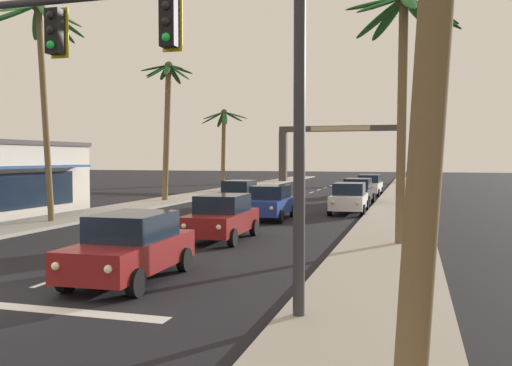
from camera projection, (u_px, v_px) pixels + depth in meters
The scene contains 17 objects.
ground_plane at pixel (4, 297), 12.06m from camera, with size 220.00×220.00×0.00m, color black.
sidewalk_right at pixel (397, 214), 29.11m from camera, with size 3.20×110.00×0.14m, color #9E998E.
sidewalk_left at pixel (133, 207), 33.41m from camera, with size 3.20×110.00×0.14m, color #9E998E.
lane_markings at pixel (266, 210), 31.81m from camera, with size 4.28×89.56×0.01m.
traffic_signal_mast at pixel (126, 56), 10.94m from camera, with size 10.42×0.41×6.91m.
sedan_lead_at_stop_bar at pixel (131, 247), 13.63m from camera, with size 2.04×4.49×1.68m.
sedan_third_in_queue at pixel (222, 217), 20.43m from camera, with size 2.02×4.48×1.68m.
sedan_fifth_in_queue at pixel (270, 202), 27.19m from camera, with size 1.97×4.46×1.68m.
sedan_oncoming_far at pixel (240, 194), 33.43m from camera, with size 1.97×4.46×1.68m.
sedan_parked_nearest_kerb at pixel (349, 198), 30.01m from camera, with size 1.99×4.47×1.68m.
sedan_parked_mid_kerb at pixel (369, 185), 44.25m from camera, with size 2.08×4.50×1.68m.
sedan_parked_far_kerb at pixel (358, 191), 36.32m from camera, with size 2.05×4.49×1.68m.
palm_left_second at pixel (41, 53), 25.15m from camera, with size 4.69×4.54×10.30m.
palm_left_third at pixel (167, 106), 37.54m from camera, with size 3.52×3.40×9.61m.
palm_left_farthest at pixel (224, 134), 50.12m from camera, with size 4.45×3.99×7.48m.
palm_right_second at pixel (403, 54), 18.48m from camera, with size 3.88×4.06×8.69m.
town_gateway_arch at pixel (340, 146), 66.76m from camera, with size 15.20×0.90×6.94m.
Camera 1 is at (8.62, -9.94, 3.07)m, focal length 38.55 mm.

